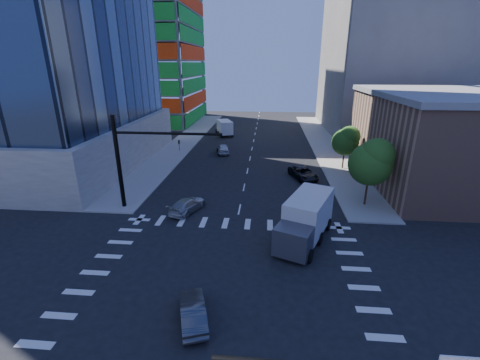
# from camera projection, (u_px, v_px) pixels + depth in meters

# --- Properties ---
(ground) EXTENTS (160.00, 160.00, 0.00)m
(ground) POSITION_uv_depth(u_px,v_px,m) (223.00, 290.00, 20.33)
(ground) COLOR black
(ground) RESTS_ON ground
(road_markings) EXTENTS (20.00, 20.00, 0.01)m
(road_markings) POSITION_uv_depth(u_px,v_px,m) (223.00, 290.00, 20.33)
(road_markings) COLOR silver
(road_markings) RESTS_ON ground
(sidewalk_ne) EXTENTS (5.00, 60.00, 0.15)m
(sidewalk_ne) POSITION_uv_depth(u_px,v_px,m) (324.00, 144.00, 56.72)
(sidewalk_ne) COLOR gray
(sidewalk_ne) RESTS_ON ground
(sidewalk_nw) EXTENTS (5.00, 60.00, 0.15)m
(sidewalk_nw) POSITION_uv_depth(u_px,v_px,m) (185.00, 141.00, 58.76)
(sidewalk_nw) COLOR gray
(sidewalk_nw) RESTS_ON ground
(construction_building) EXTENTS (25.16, 34.50, 70.60)m
(construction_building) POSITION_uv_depth(u_px,v_px,m) (138.00, 11.00, 72.09)
(construction_building) COLOR gray
(construction_building) RESTS_ON ground
(commercial_building) EXTENTS (20.50, 22.50, 10.60)m
(commercial_building) POSITION_uv_depth(u_px,v_px,m) (462.00, 139.00, 37.05)
(commercial_building) COLOR #9E745C
(commercial_building) RESTS_ON ground
(bg_building_ne) EXTENTS (24.00, 30.00, 28.00)m
(bg_building_ne) POSITION_uv_depth(u_px,v_px,m) (391.00, 61.00, 64.80)
(bg_building_ne) COLOR slate
(bg_building_ne) RESTS_ON ground
(signal_mast_nw) EXTENTS (10.20, 0.40, 9.00)m
(signal_mast_nw) POSITION_uv_depth(u_px,v_px,m) (133.00, 154.00, 30.03)
(signal_mast_nw) COLOR black
(signal_mast_nw) RESTS_ON sidewalk_nw
(tree_south) EXTENTS (4.16, 4.16, 6.82)m
(tree_south) POSITION_uv_depth(u_px,v_px,m) (372.00, 161.00, 30.70)
(tree_south) COLOR #382316
(tree_south) RESTS_ON sidewalk_ne
(tree_north) EXTENTS (3.54, 3.52, 5.78)m
(tree_north) POSITION_uv_depth(u_px,v_px,m) (347.00, 140.00, 42.15)
(tree_north) COLOR #382316
(tree_north) RESTS_ON sidewalk_ne
(car_nb_far) EXTENTS (3.92, 5.57, 1.41)m
(car_nb_far) POSITION_uv_depth(u_px,v_px,m) (303.00, 173.00, 39.79)
(car_nb_far) COLOR black
(car_nb_far) RESTS_ON ground
(car_sb_near) EXTENTS (3.37, 4.88, 1.31)m
(car_sb_near) POSITION_uv_depth(u_px,v_px,m) (187.00, 205.00, 30.97)
(car_sb_near) COLOR #B3B3B3
(car_sb_near) RESTS_ON ground
(car_sb_mid) EXTENTS (2.76, 4.78, 1.53)m
(car_sb_mid) POSITION_uv_depth(u_px,v_px,m) (223.00, 149.00, 50.98)
(car_sb_mid) COLOR #B4B6BC
(car_sb_mid) RESTS_ON ground
(car_sb_cross) EXTENTS (2.48, 4.11, 1.28)m
(car_sb_cross) POSITION_uv_depth(u_px,v_px,m) (193.00, 311.00, 17.71)
(car_sb_cross) COLOR #424347
(car_sb_cross) RESTS_ON ground
(box_truck_near) EXTENTS (5.34, 7.42, 3.58)m
(box_truck_near) POSITION_uv_depth(u_px,v_px,m) (304.00, 224.00, 25.36)
(box_truck_near) COLOR black
(box_truck_near) RESTS_ON ground
(box_truck_far) EXTENTS (4.32, 6.21, 3.00)m
(box_truck_far) POSITION_uv_depth(u_px,v_px,m) (224.00, 128.00, 63.91)
(box_truck_far) COLOR black
(box_truck_far) RESTS_ON ground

